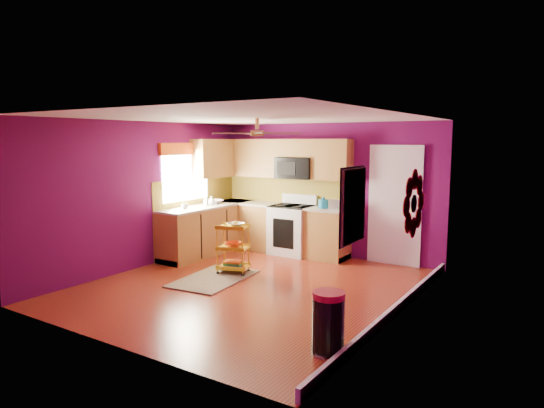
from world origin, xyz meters
The scene contains 18 objects.
ground centered at (0.00, 0.00, 0.00)m, with size 5.00×5.00×0.00m, color maroon.
room_envelope centered at (0.03, 0.00, 1.63)m, with size 4.54×5.04×2.52m.
lower_cabinets centered at (-1.35, 1.82, 0.43)m, with size 2.81×2.31×0.94m.
electric_range centered at (-0.55, 2.17, 0.48)m, with size 0.76×0.66×1.13m.
upper_cabinetry centered at (-1.24, 2.17, 1.80)m, with size 2.80×2.30×1.26m.
left_window centered at (-2.22, 1.05, 1.74)m, with size 0.08×1.35×1.08m.
panel_door centered at (1.35, 2.47, 1.02)m, with size 0.95×0.11×2.15m.
right_wall_art centered at (2.23, -0.34, 1.44)m, with size 0.04×2.74×1.04m.
ceiling_fan centered at (0.00, 0.20, 2.29)m, with size 1.01×1.01×0.26m.
shag_rug centered at (-0.71, 0.00, 0.01)m, with size 0.88×1.44×0.02m, color black.
rolling_cart centered at (-0.65, 0.45, 0.45)m, with size 0.57×0.48×0.88m.
trash_can centered at (1.98, -1.40, 0.32)m, with size 0.36×0.38×0.64m.
teal_kettle centered at (0.10, 2.18, 1.02)m, with size 0.18×0.18×0.21m.
toaster centered at (0.35, 2.18, 1.03)m, with size 0.22×0.15×0.18m, color beige.
soap_bottle_a centered at (-1.98, 1.34, 1.03)m, with size 0.08×0.08×0.18m, color #EA3F72.
soap_bottle_b centered at (-1.89, 1.39, 1.03)m, with size 0.14×0.14×0.18m, color white.
counter_dish centered at (-1.99, 1.64, 0.98)m, with size 0.29×0.29×0.07m, color white.
counter_cup centered at (-1.97, 0.73, 0.99)m, with size 0.12×0.12×0.10m, color white.
Camera 1 is at (4.08, -5.73, 2.18)m, focal length 32.00 mm.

